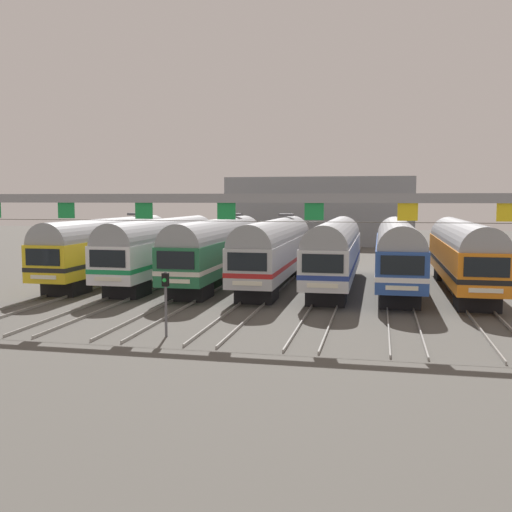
% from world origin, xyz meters
% --- Properties ---
extents(ground_plane, '(160.00, 160.00, 0.00)m').
position_xyz_m(ground_plane, '(0.00, 0.00, 0.00)').
color(ground_plane, '#4C4944').
extents(track_bed, '(26.95, 70.00, 0.15)m').
position_xyz_m(track_bed, '(0.00, 17.00, 0.07)').
color(track_bed, gray).
rests_on(track_bed, ground).
extents(commuter_train_yellow, '(2.88, 18.06, 5.05)m').
position_xyz_m(commuter_train_yellow, '(-12.72, -0.00, 2.69)').
color(commuter_train_yellow, gold).
rests_on(commuter_train_yellow, ground).
extents(commuter_train_white, '(2.88, 18.06, 4.77)m').
position_xyz_m(commuter_train_white, '(-8.48, -0.01, 2.69)').
color(commuter_train_white, white).
rests_on(commuter_train_white, ground).
extents(commuter_train_green, '(2.88, 18.06, 5.05)m').
position_xyz_m(commuter_train_green, '(-4.24, -0.00, 2.69)').
color(commuter_train_green, '#236B42').
rests_on(commuter_train_green, ground).
extents(commuter_train_stainless, '(2.88, 18.06, 5.05)m').
position_xyz_m(commuter_train_stainless, '(0.00, -0.00, 2.69)').
color(commuter_train_stainless, '#B2B5BA').
rests_on(commuter_train_stainless, ground).
extents(commuter_train_silver, '(2.88, 18.06, 4.77)m').
position_xyz_m(commuter_train_silver, '(4.24, -0.01, 2.69)').
color(commuter_train_silver, silver).
rests_on(commuter_train_silver, ground).
extents(commuter_train_blue, '(2.88, 18.06, 4.77)m').
position_xyz_m(commuter_train_blue, '(8.48, -0.01, 2.69)').
color(commuter_train_blue, '#284C9E').
rests_on(commuter_train_blue, ground).
extents(commuter_train_orange, '(2.88, 18.06, 4.77)m').
position_xyz_m(commuter_train_orange, '(12.72, -0.01, 2.69)').
color(commuter_train_orange, orange).
rests_on(commuter_train_orange, ground).
extents(catenary_gantry, '(30.69, 0.44, 6.97)m').
position_xyz_m(catenary_gantry, '(0.00, -13.50, 5.45)').
color(catenary_gantry, gray).
rests_on(catenary_gantry, ground).
extents(yard_signal_mast, '(0.28, 0.35, 2.95)m').
position_xyz_m(yard_signal_mast, '(-2.12, -16.26, 2.06)').
color(yard_signal_mast, '#59595E').
rests_on(yard_signal_mast, ground).
extents(maintenance_building, '(24.85, 10.00, 9.09)m').
position_xyz_m(maintenance_building, '(-0.79, 40.44, 4.54)').
color(maintenance_building, gray).
rests_on(maintenance_building, ground).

